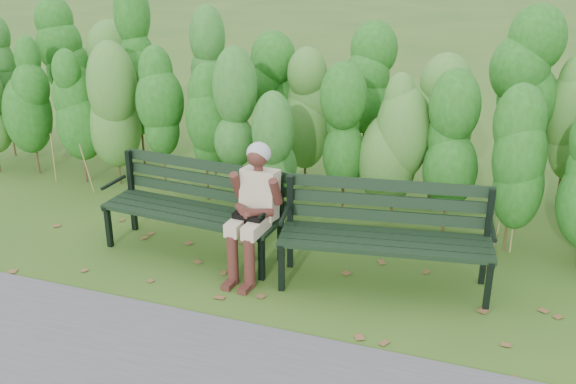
% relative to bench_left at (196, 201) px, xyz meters
% --- Properties ---
extents(ground, '(80.00, 80.00, 0.00)m').
position_rel_bench_left_xyz_m(ground, '(0.98, -0.21, -0.56)').
color(ground, '#2D531A').
extents(hedge_band, '(11.04, 1.67, 2.42)m').
position_rel_bench_left_xyz_m(hedge_band, '(0.98, 1.65, 0.69)').
color(hedge_band, '#47381E').
rests_on(hedge_band, ground).
extents(leaf_litter, '(5.54, 2.19, 0.01)m').
position_rel_bench_left_xyz_m(leaf_litter, '(1.10, -0.13, -0.56)').
color(leaf_litter, brown).
rests_on(leaf_litter, ground).
extents(bench_left, '(1.95, 0.75, 0.96)m').
position_rel_bench_left_xyz_m(bench_left, '(0.00, 0.00, 0.00)').
color(bench_left, black).
rests_on(bench_left, ground).
extents(bench_right, '(2.08, 0.97, 1.00)m').
position_rel_bench_left_xyz_m(bench_right, '(2.03, -0.02, 0.02)').
color(bench_right, black).
rests_on(bench_right, ground).
extents(seated_woman, '(0.52, 0.77, 1.34)m').
position_rel_bench_left_xyz_m(seated_woman, '(0.76, -0.24, 0.20)').
color(seated_woman, beige).
rests_on(seated_woman, ground).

